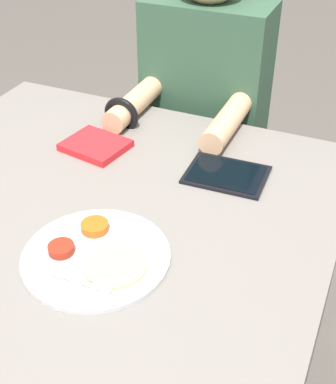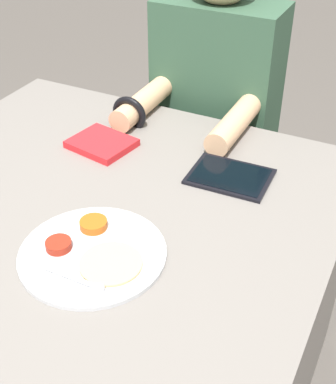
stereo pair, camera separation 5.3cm
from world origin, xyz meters
name	(u,v)px [view 2 (the right image)]	position (x,y,z in m)	size (l,w,h in m)	color
dining_table	(105,307)	(0.00, 0.00, 0.38)	(1.14, 1.03, 0.75)	slate
thali_tray	(93,253)	(0.11, -0.17, 0.76)	(0.31, 0.31, 0.03)	#B7BABF
red_notebook	(102,144)	(-0.12, 0.22, 0.76)	(0.19, 0.16, 0.02)	silver
tablet_device	(230,176)	(0.26, 0.23, 0.76)	(0.21, 0.16, 0.01)	black
person_diner	(213,138)	(0.04, 0.68, 0.59)	(0.40, 0.49, 1.25)	black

